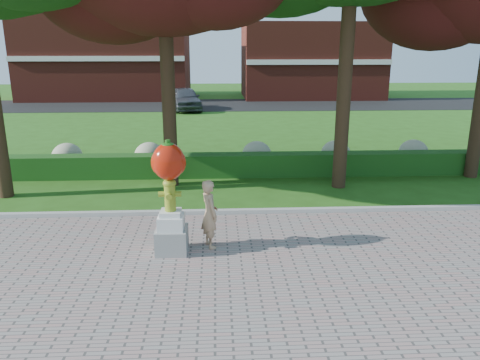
# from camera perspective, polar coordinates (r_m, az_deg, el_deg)

# --- Properties ---
(ground) EXTENTS (100.00, 100.00, 0.00)m
(ground) POSITION_cam_1_polar(r_m,az_deg,el_deg) (10.12, 0.16, -10.13)
(ground) COLOR #285515
(ground) RESTS_ON ground
(curb) EXTENTS (40.00, 0.18, 0.15)m
(curb) POSITION_cam_1_polar(r_m,az_deg,el_deg) (12.85, -0.55, -3.93)
(curb) COLOR #ADADA5
(curb) RESTS_ON ground
(lawn_hedge) EXTENTS (24.00, 0.70, 0.80)m
(lawn_hedge) POSITION_cam_1_polar(r_m,az_deg,el_deg) (16.58, -1.12, 1.84)
(lawn_hedge) COLOR #214A15
(lawn_hedge) RESTS_ON ground
(hydrangea_row) EXTENTS (20.10, 1.10, 0.99)m
(hydrangea_row) POSITION_cam_1_polar(r_m,az_deg,el_deg) (17.55, 0.65, 3.14)
(hydrangea_row) COLOR tan
(hydrangea_row) RESTS_ON ground
(street) EXTENTS (50.00, 8.00, 0.02)m
(street) POSITION_cam_1_polar(r_m,az_deg,el_deg) (37.34, -2.14, 9.16)
(street) COLOR black
(street) RESTS_ON ground
(building_left) EXTENTS (14.00, 8.00, 7.00)m
(building_left) POSITION_cam_1_polar(r_m,az_deg,el_deg) (44.12, -15.82, 14.18)
(building_left) COLOR maroon
(building_left) RESTS_ON ground
(building_right) EXTENTS (12.00, 8.00, 6.40)m
(building_right) POSITION_cam_1_polar(r_m,az_deg,el_deg) (43.92, 8.53, 14.20)
(building_right) COLOR maroon
(building_right) RESTS_ON ground
(hydrant_sculpture) EXTENTS (0.74, 0.70, 2.54)m
(hydrant_sculpture) POSITION_cam_1_polar(r_m,az_deg,el_deg) (10.18, -8.54, -1.75)
(hydrant_sculpture) COLOR gray
(hydrant_sculpture) RESTS_ON walkway
(woman) EXTENTS (0.56, 0.67, 1.58)m
(woman) POSITION_cam_1_polar(r_m,az_deg,el_deg) (10.55, -3.72, -4.14)
(woman) COLOR tan
(woman) RESTS_ON walkway
(parked_car) EXTENTS (2.82, 5.06, 1.63)m
(parked_car) POSITION_cam_1_polar(r_m,az_deg,el_deg) (34.35, -6.71, 9.84)
(parked_car) COLOR #44464C
(parked_car) RESTS_ON street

